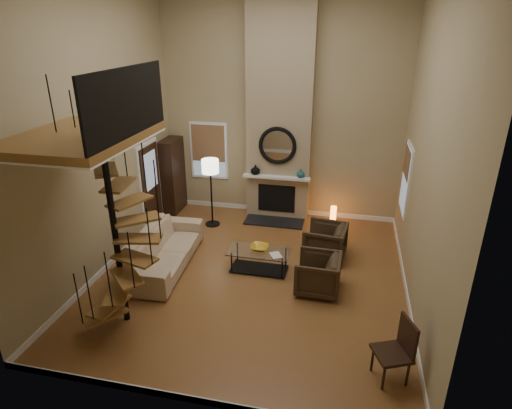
% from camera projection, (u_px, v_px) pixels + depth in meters
% --- Properties ---
extents(ground, '(6.00, 6.50, 0.01)m').
position_uv_depth(ground, '(252.00, 276.00, 8.67)').
color(ground, '#9D6632').
rests_on(ground, ground).
extents(back_wall, '(6.00, 0.02, 5.50)m').
position_uv_depth(back_wall, '(281.00, 110.00, 10.51)').
color(back_wall, tan).
rests_on(back_wall, ground).
extents(front_wall, '(6.00, 0.02, 5.50)m').
position_uv_depth(front_wall, '(184.00, 219.00, 4.67)').
color(front_wall, tan).
rests_on(front_wall, ground).
extents(left_wall, '(0.02, 6.50, 5.50)m').
position_uv_depth(left_wall, '(99.00, 134.00, 8.18)').
color(left_wall, tan).
rests_on(left_wall, ground).
extents(right_wall, '(0.02, 6.50, 5.50)m').
position_uv_depth(right_wall, '(430.00, 153.00, 6.99)').
color(right_wall, tan).
rests_on(right_wall, ground).
extents(baseboard_back, '(6.00, 0.02, 0.12)m').
position_uv_depth(baseboard_back, '(279.00, 210.00, 11.55)').
color(baseboard_back, white).
rests_on(baseboard_back, ground).
extents(baseboard_front, '(6.00, 0.02, 0.12)m').
position_uv_depth(baseboard_front, '(198.00, 400.00, 5.73)').
color(baseboard_front, white).
rests_on(baseboard_front, ground).
extents(baseboard_left, '(0.02, 6.50, 0.12)m').
position_uv_depth(baseboard_left, '(117.00, 257.00, 9.23)').
color(baseboard_left, white).
rests_on(baseboard_left, ground).
extents(baseboard_right, '(0.02, 6.50, 0.12)m').
position_uv_depth(baseboard_right, '(406.00, 291.00, 8.05)').
color(baseboard_right, white).
rests_on(baseboard_right, ground).
extents(chimney_breast, '(1.60, 0.38, 5.50)m').
position_uv_depth(chimney_breast, '(280.00, 111.00, 10.34)').
color(chimney_breast, '#9C8665').
rests_on(chimney_breast, ground).
extents(hearth, '(1.50, 0.60, 0.04)m').
position_uv_depth(hearth, '(274.00, 222.00, 10.97)').
color(hearth, black).
rests_on(hearth, ground).
extents(firebox, '(0.95, 0.02, 0.72)m').
position_uv_depth(firebox, '(276.00, 198.00, 11.02)').
color(firebox, black).
rests_on(firebox, chimney_breast).
extents(mantel, '(1.70, 0.18, 0.06)m').
position_uv_depth(mantel, '(276.00, 177.00, 10.71)').
color(mantel, white).
rests_on(mantel, chimney_breast).
extents(mirror_frame, '(0.94, 0.10, 0.94)m').
position_uv_depth(mirror_frame, '(277.00, 146.00, 10.45)').
color(mirror_frame, black).
rests_on(mirror_frame, chimney_breast).
extents(mirror_disc, '(0.80, 0.01, 0.80)m').
position_uv_depth(mirror_disc, '(277.00, 146.00, 10.46)').
color(mirror_disc, white).
rests_on(mirror_disc, chimney_breast).
extents(vase_left, '(0.24, 0.24, 0.25)m').
position_uv_depth(vase_left, '(255.00, 170.00, 10.80)').
color(vase_left, black).
rests_on(vase_left, mantel).
extents(vase_right, '(0.20, 0.20, 0.21)m').
position_uv_depth(vase_right, '(301.00, 173.00, 10.58)').
color(vase_right, '#174A52').
rests_on(vase_right, mantel).
extents(window_back, '(1.02, 0.06, 1.52)m').
position_uv_depth(window_back, '(209.00, 150.00, 11.30)').
color(window_back, white).
rests_on(window_back, back_wall).
extents(window_right, '(0.06, 1.02, 1.52)m').
position_uv_depth(window_right, '(406.00, 178.00, 9.24)').
color(window_right, white).
rests_on(window_right, right_wall).
extents(entry_door, '(0.10, 1.05, 2.16)m').
position_uv_depth(entry_door, '(150.00, 186.00, 10.45)').
color(entry_door, white).
rests_on(entry_door, ground).
extents(loft, '(1.70, 2.20, 1.09)m').
position_uv_depth(loft, '(86.00, 134.00, 6.18)').
color(loft, olive).
rests_on(loft, left_wall).
extents(spiral_stair, '(1.47, 1.47, 4.06)m').
position_uv_depth(spiral_stair, '(115.00, 226.00, 6.71)').
color(spiral_stair, black).
rests_on(spiral_stair, ground).
extents(hutch, '(0.43, 0.90, 2.02)m').
position_uv_depth(hutch, '(172.00, 176.00, 11.39)').
color(hutch, black).
rests_on(hutch, ground).
extents(sofa, '(1.15, 2.61, 0.75)m').
position_uv_depth(sofa, '(163.00, 248.00, 8.89)').
color(sofa, tan).
rests_on(sofa, ground).
extents(armchair_near, '(0.96, 0.94, 0.79)m').
position_uv_depth(armchair_near, '(329.00, 243.00, 9.21)').
color(armchair_near, '#3C2C1C').
rests_on(armchair_near, ground).
extents(armchair_far, '(0.85, 0.83, 0.75)m').
position_uv_depth(armchair_far, '(322.00, 274.00, 8.05)').
color(armchair_far, '#3C2C1C').
rests_on(armchair_far, ground).
extents(coffee_table, '(1.27, 0.64, 0.46)m').
position_uv_depth(coffee_table, '(259.00, 258.00, 8.75)').
color(coffee_table, silver).
rests_on(coffee_table, ground).
extents(bowl, '(0.37, 0.37, 0.09)m').
position_uv_depth(bowl, '(260.00, 248.00, 8.71)').
color(bowl, gold).
rests_on(bowl, coffee_table).
extents(book, '(0.31, 0.34, 0.03)m').
position_uv_depth(book, '(275.00, 256.00, 8.48)').
color(book, gray).
rests_on(book, coffee_table).
extents(floor_lamp, '(0.41, 0.41, 1.72)m').
position_uv_depth(floor_lamp, '(210.00, 172.00, 10.31)').
color(floor_lamp, black).
rests_on(floor_lamp, ground).
extents(accent_lamp, '(0.15, 0.15, 0.53)m').
position_uv_depth(accent_lamp, '(333.00, 216.00, 10.71)').
color(accent_lamp, orange).
rests_on(accent_lamp, ground).
extents(side_chair, '(0.61, 0.61, 0.99)m').
position_uv_depth(side_chair, '(398.00, 348.00, 5.98)').
color(side_chair, black).
rests_on(side_chair, ground).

